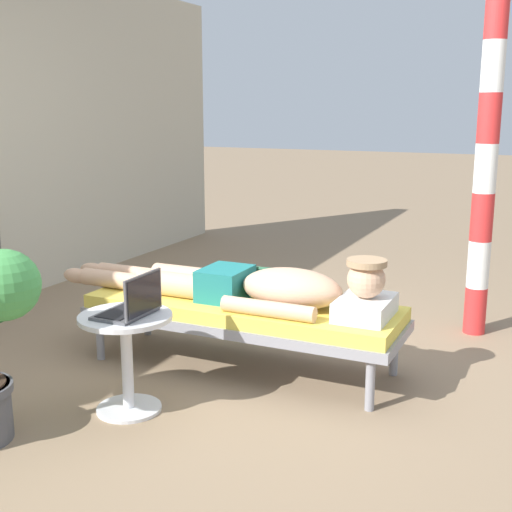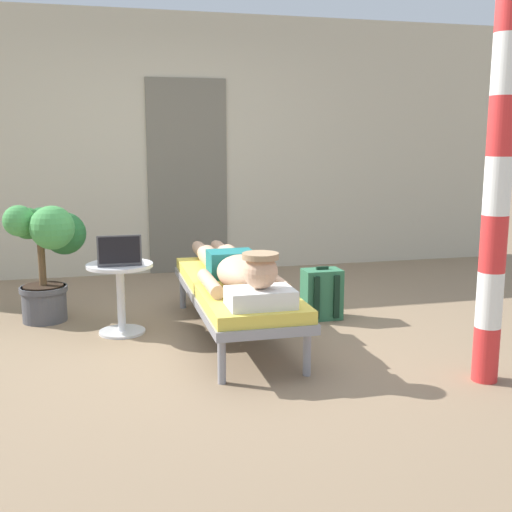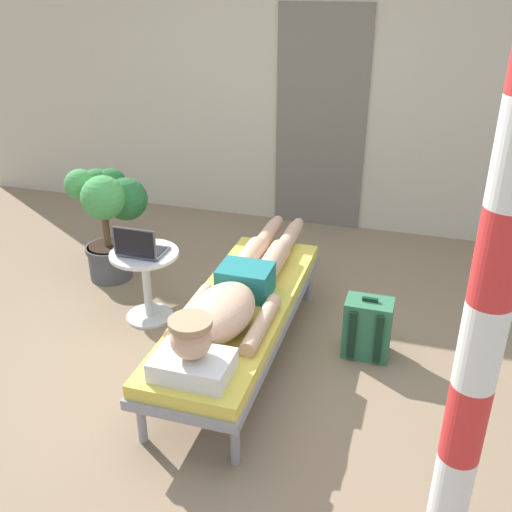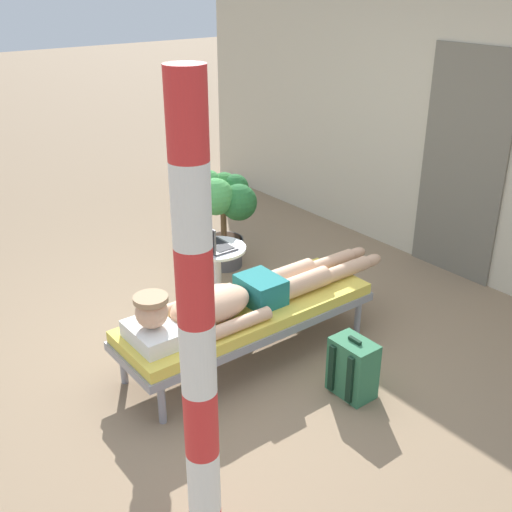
{
  "view_description": "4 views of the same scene",
  "coord_description": "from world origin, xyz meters",
  "px_view_note": "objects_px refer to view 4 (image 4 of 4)",
  "views": [
    {
      "loc": [
        -3.31,
        -1.6,
        1.56
      ],
      "look_at": [
        0.28,
        0.07,
        0.68
      ],
      "focal_mm": 47.35,
      "sensor_mm": 36.0,
      "label": 1
    },
    {
      "loc": [
        -0.73,
        -4.19,
        1.41
      ],
      "look_at": [
        0.33,
        0.04,
        0.6
      ],
      "focal_mm": 44.04,
      "sensor_mm": 36.0,
      "label": 2
    },
    {
      "loc": [
        1.21,
        -2.86,
        2.28
      ],
      "look_at": [
        0.25,
        0.26,
        0.68
      ],
      "focal_mm": 41.01,
      "sensor_mm": 36.0,
      "label": 3
    },
    {
      "loc": [
        3.27,
        -2.19,
        2.58
      ],
      "look_at": [
        -0.03,
        0.35,
        0.66
      ],
      "focal_mm": 43.55,
      "sensor_mm": 36.0,
      "label": 4
    }
  ],
  "objects_px": {
    "porch_post": "(198,358)",
    "laptop": "(211,242)",
    "potted_plant": "(225,209)",
    "lounge_chair": "(248,315)",
    "side_table": "(217,266)",
    "backpack": "(353,368)",
    "person_reclining": "(238,297)"
  },
  "relations": [
    {
      "from": "lounge_chair",
      "to": "porch_post",
      "type": "xyz_separation_m",
      "value": [
        1.26,
        -1.2,
        0.81
      ]
    },
    {
      "from": "side_table",
      "to": "porch_post",
      "type": "distance_m",
      "value": 2.65
    },
    {
      "from": "laptop",
      "to": "potted_plant",
      "type": "distance_m",
      "value": 0.74
    },
    {
      "from": "person_reclining",
      "to": "backpack",
      "type": "relative_size",
      "value": 5.12
    },
    {
      "from": "side_table",
      "to": "backpack",
      "type": "height_order",
      "value": "side_table"
    },
    {
      "from": "potted_plant",
      "to": "porch_post",
      "type": "bearing_deg",
      "value": -36.83
    },
    {
      "from": "side_table",
      "to": "porch_post",
      "type": "relative_size",
      "value": 0.23
    },
    {
      "from": "laptop",
      "to": "potted_plant",
      "type": "height_order",
      "value": "potted_plant"
    },
    {
      "from": "porch_post",
      "to": "backpack",
      "type": "bearing_deg",
      "value": 108.23
    },
    {
      "from": "side_table",
      "to": "potted_plant",
      "type": "height_order",
      "value": "potted_plant"
    },
    {
      "from": "person_reclining",
      "to": "porch_post",
      "type": "bearing_deg",
      "value": -41.42
    },
    {
      "from": "backpack",
      "to": "laptop",
      "type": "bearing_deg",
      "value": -177.8
    },
    {
      "from": "laptop",
      "to": "porch_post",
      "type": "distance_m",
      "value": 2.57
    },
    {
      "from": "person_reclining",
      "to": "side_table",
      "type": "distance_m",
      "value": 0.89
    },
    {
      "from": "lounge_chair",
      "to": "side_table",
      "type": "relative_size",
      "value": 3.7
    },
    {
      "from": "lounge_chair",
      "to": "laptop",
      "type": "xyz_separation_m",
      "value": [
        -0.79,
        0.23,
        0.24
      ]
    },
    {
      "from": "potted_plant",
      "to": "side_table",
      "type": "bearing_deg",
      "value": -40.87
    },
    {
      "from": "porch_post",
      "to": "laptop",
      "type": "bearing_deg",
      "value": 145.24
    },
    {
      "from": "backpack",
      "to": "porch_post",
      "type": "distance_m",
      "value": 1.83
    },
    {
      "from": "person_reclining",
      "to": "laptop",
      "type": "xyz_separation_m",
      "value": [
        -0.79,
        0.31,
        0.06
      ]
    },
    {
      "from": "laptop",
      "to": "backpack",
      "type": "relative_size",
      "value": 0.73
    },
    {
      "from": "potted_plant",
      "to": "laptop",
      "type": "bearing_deg",
      "value": -43.88
    },
    {
      "from": "lounge_chair",
      "to": "person_reclining",
      "type": "relative_size",
      "value": 0.89
    },
    {
      "from": "lounge_chair",
      "to": "potted_plant",
      "type": "relative_size",
      "value": 2.09
    },
    {
      "from": "person_reclining",
      "to": "backpack",
      "type": "xyz_separation_m",
      "value": [
        0.77,
        0.37,
        -0.32
      ]
    },
    {
      "from": "potted_plant",
      "to": "backpack",
      "type": "bearing_deg",
      "value": -12.15
    },
    {
      "from": "side_table",
      "to": "backpack",
      "type": "xyz_separation_m",
      "value": [
        1.57,
        0.01,
        -0.16
      ]
    },
    {
      "from": "person_reclining",
      "to": "lounge_chair",
      "type": "bearing_deg",
      "value": 90.0
    },
    {
      "from": "lounge_chair",
      "to": "person_reclining",
      "type": "distance_m",
      "value": 0.19
    },
    {
      "from": "laptop",
      "to": "potted_plant",
      "type": "bearing_deg",
      "value": 136.12
    },
    {
      "from": "backpack",
      "to": "potted_plant",
      "type": "bearing_deg",
      "value": 167.85
    },
    {
      "from": "lounge_chair",
      "to": "side_table",
      "type": "bearing_deg",
      "value": 160.63
    }
  ]
}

